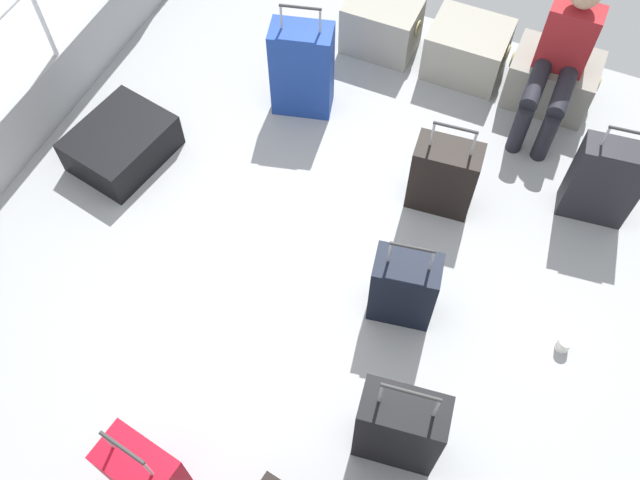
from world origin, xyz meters
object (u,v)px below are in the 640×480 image
at_px(suitcase_2, 404,288).
at_px(paper_cup, 564,345).
at_px(suitcase_6, 122,144).
at_px(suitcase_7, 399,428).
at_px(cargo_crate_0, 381,26).
at_px(passenger_seated, 561,57).
at_px(suitcase_0, 604,182).
at_px(cargo_crate_2, 552,80).
at_px(suitcase_5, 444,176).
at_px(cargo_crate_1, 467,50).
at_px(suitcase_1, 147,475).
at_px(suitcase_3, 302,70).

relative_size(suitcase_2, paper_cup, 7.37).
height_order(suitcase_6, suitcase_7, suitcase_7).
xyz_separation_m(cargo_crate_0, passenger_seated, (1.32, -0.20, 0.37)).
bearing_deg(suitcase_7, suitcase_0, 72.09).
distance_m(cargo_crate_2, suitcase_2, 2.10).
bearing_deg(suitcase_5, cargo_crate_1, 99.87).
relative_size(cargo_crate_0, passenger_seated, 0.53).
relative_size(suitcase_0, suitcase_5, 1.07).
distance_m(cargo_crate_0, suitcase_0, 2.05).
relative_size(suitcase_1, suitcase_2, 1.10).
bearing_deg(suitcase_1, suitcase_5, 72.09).
xyz_separation_m(cargo_crate_2, suitcase_0, (0.51, -0.87, 0.13)).
distance_m(suitcase_1, suitcase_7, 1.29).
xyz_separation_m(cargo_crate_0, suitcase_5, (0.89, -1.22, 0.07)).
height_order(cargo_crate_2, suitcase_2, suitcase_2).
bearing_deg(cargo_crate_0, suitcase_1, -88.04).
relative_size(cargo_crate_1, passenger_seated, 0.55).
relative_size(passenger_seated, suitcase_7, 1.25).
height_order(cargo_crate_1, suitcase_2, suitcase_2).
height_order(suitcase_0, suitcase_2, suitcase_0).
xyz_separation_m(suitcase_1, suitcase_6, (-1.37, 1.86, -0.16)).
xyz_separation_m(suitcase_6, suitcase_7, (2.44, -1.14, 0.19)).
relative_size(suitcase_2, suitcase_7, 0.84).
height_order(suitcase_0, suitcase_3, suitcase_3).
height_order(suitcase_3, suitcase_5, suitcase_3).
xyz_separation_m(suitcase_2, paper_cup, (0.97, 0.14, -0.22)).
bearing_deg(cargo_crate_1, suitcase_5, -80.13).
bearing_deg(suitcase_7, suitcase_6, 154.86).
bearing_deg(cargo_crate_2, cargo_crate_0, 179.22).
height_order(passenger_seated, suitcase_0, passenger_seated).
xyz_separation_m(cargo_crate_0, suitcase_3, (-0.30, -0.80, 0.15)).
bearing_deg(cargo_crate_0, suitcase_5, -53.95).
height_order(passenger_seated, suitcase_7, passenger_seated).
xyz_separation_m(cargo_crate_1, suitcase_2, (0.26, -2.11, 0.08)).
relative_size(suitcase_5, paper_cup, 7.59).
distance_m(suitcase_2, paper_cup, 1.01).
bearing_deg(suitcase_2, suitcase_0, 52.76).
height_order(cargo_crate_1, paper_cup, cargo_crate_1).
height_order(cargo_crate_1, passenger_seated, passenger_seated).
relative_size(cargo_crate_0, suitcase_5, 0.77).
bearing_deg(suitcase_7, paper_cup, 52.84).
distance_m(cargo_crate_1, suitcase_2, 2.13).
xyz_separation_m(suitcase_0, suitcase_1, (-1.71, -2.71, -0.03)).
relative_size(cargo_crate_1, suitcase_6, 0.80).
distance_m(suitcase_3, suitcase_7, 2.56).
bearing_deg(cargo_crate_1, passenger_seated, -19.53).
bearing_deg(cargo_crate_2, suitcase_5, -109.72).
relative_size(cargo_crate_2, suitcase_6, 0.85).
relative_size(suitcase_6, suitcase_7, 0.86).
relative_size(suitcase_0, paper_cup, 8.09).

